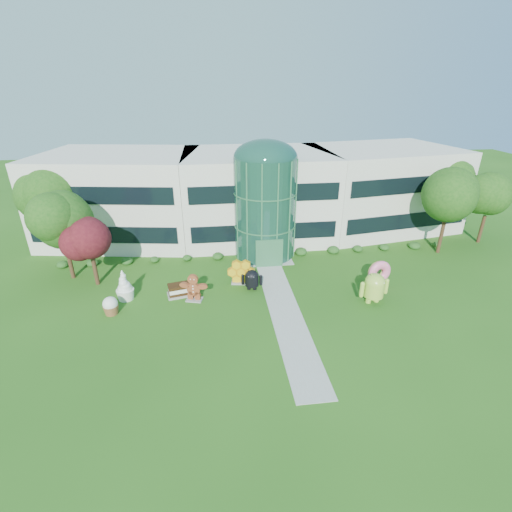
{
  "coord_description": "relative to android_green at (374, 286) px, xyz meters",
  "views": [
    {
      "loc": [
        -5.27,
        -22.51,
        16.1
      ],
      "look_at": [
        -1.64,
        6.0,
        2.6
      ],
      "focal_mm": 26.0,
      "sensor_mm": 36.0,
      "label": 1
    }
  ],
  "objects": [
    {
      "name": "tree_red",
      "position": [
        -22.79,
        5.83,
        1.52
      ],
      "size": [
        4.0,
        4.0,
        6.0
      ],
      "primitive_type": null,
      "color": "#3F0C14",
      "rests_on": "ground"
    },
    {
      "name": "cupcake",
      "position": [
        -20.53,
        0.89,
        -0.75
      ],
      "size": [
        1.29,
        1.29,
        1.45
      ],
      "primitive_type": null,
      "rotation": [
        0.0,
        0.0,
        -0.07
      ],
      "color": "white",
      "rests_on": "ground"
    },
    {
      "name": "ground",
      "position": [
        -7.29,
        -1.67,
        -1.48
      ],
      "size": [
        140.0,
        140.0,
        0.0
      ],
      "primitive_type": "plane",
      "color": "#215114",
      "rests_on": "ground"
    },
    {
      "name": "atrium",
      "position": [
        -7.29,
        10.33,
        3.42
      ],
      "size": [
        6.0,
        6.0,
        9.8
      ],
      "primitive_type": "cylinder",
      "color": "#194738",
      "rests_on": "ground"
    },
    {
      "name": "ice_cream_sandwich",
      "position": [
        -15.33,
        2.99,
        -0.95
      ],
      "size": [
        2.55,
        1.65,
        1.05
      ],
      "primitive_type": null,
      "rotation": [
        0.0,
        0.0,
        0.22
      ],
      "color": "black",
      "rests_on": "ground"
    },
    {
      "name": "froyo",
      "position": [
        -19.83,
        2.96,
        -0.17
      ],
      "size": [
        1.54,
        1.54,
        2.62
      ],
      "primitive_type": null,
      "rotation": [
        0.0,
        0.0,
        0.01
      ],
      "color": "white",
      "rests_on": "ground"
    },
    {
      "name": "donut",
      "position": [
        1.66,
        2.86,
        -0.36
      ],
      "size": [
        2.29,
        1.35,
        2.24
      ],
      "primitive_type": null,
      "rotation": [
        0.0,
        0.0,
        0.16
      ],
      "color": "#DE546C",
      "rests_on": "ground"
    },
    {
      "name": "android_black",
      "position": [
        -9.43,
        3.21,
        -0.42
      ],
      "size": [
        2.07,
        1.59,
        2.12
      ],
      "primitive_type": null,
      "rotation": [
        0.0,
        0.0,
        -0.2
      ],
      "color": "black",
      "rests_on": "ground"
    },
    {
      "name": "trees_backdrop",
      "position": [
        -7.29,
        11.33,
        2.72
      ],
      "size": [
        52.0,
        8.0,
        8.4
      ],
      "primitive_type": null,
      "color": "#184711",
      "rests_on": "ground"
    },
    {
      "name": "building",
      "position": [
        -7.29,
        16.33,
        3.17
      ],
      "size": [
        46.0,
        15.0,
        9.3
      ],
      "primitive_type": null,
      "color": "beige",
      "rests_on": "ground"
    },
    {
      "name": "android_green",
      "position": [
        0.0,
        0.0,
        0.0
      ],
      "size": [
        2.8,
        2.04,
        2.95
      ],
      "primitive_type": null,
      "rotation": [
        0.0,
        0.0,
        0.12
      ],
      "color": "#A2CA40",
      "rests_on": "ground"
    },
    {
      "name": "honeycomb",
      "position": [
        -10.21,
        4.42,
        -0.47
      ],
      "size": [
        2.68,
        1.3,
        2.02
      ],
      "primitive_type": null,
      "rotation": [
        0.0,
        0.0,
        -0.15
      ],
      "color": "gold",
      "rests_on": "ground"
    },
    {
      "name": "walkway",
      "position": [
        -7.29,
        0.33,
        -1.46
      ],
      "size": [
        2.4,
        20.0,
        0.04
      ],
      "primitive_type": "cube",
      "color": "#9E9E93",
      "rests_on": "ground"
    },
    {
      "name": "gingerbread",
      "position": [
        -14.28,
        2.09,
        -0.29
      ],
      "size": [
        2.74,
        1.64,
        2.37
      ],
      "primitive_type": null,
      "rotation": [
        0.0,
        0.0,
        -0.27
      ],
      "color": "brown",
      "rests_on": "ground"
    }
  ]
}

